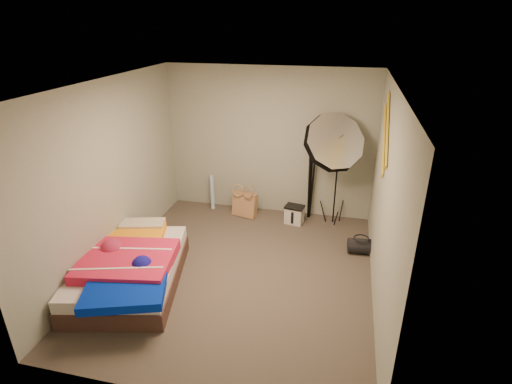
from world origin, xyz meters
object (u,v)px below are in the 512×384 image
(camera_case, at_px, (294,215))
(duffel_bag, at_px, (361,246))
(wrapping_roll, at_px, (212,192))
(tote_bag, at_px, (245,204))
(camera_tripod, at_px, (311,178))
(bed, at_px, (129,267))
(photo_umbrella, at_px, (333,143))

(camera_case, distance_m, duffel_bag, 1.29)
(camera_case, bearing_deg, wrapping_roll, -178.52)
(tote_bag, distance_m, camera_tripod, 1.22)
(tote_bag, height_order, bed, bed)
(duffel_bag, bearing_deg, camera_tripod, 125.40)
(camera_case, bearing_deg, bed, -119.44)
(wrapping_roll, relative_size, bed, 0.30)
(wrapping_roll, distance_m, bed, 2.42)
(camera_case, height_order, camera_tripod, camera_tripod)
(duffel_bag, bearing_deg, photo_umbrella, 121.43)
(duffel_bag, bearing_deg, camera_case, 141.01)
(camera_case, distance_m, bed, 2.83)
(wrapping_roll, bearing_deg, bed, -97.11)
(bed, distance_m, camera_tripod, 3.21)
(tote_bag, relative_size, camera_case, 1.49)
(camera_case, height_order, bed, bed)
(camera_case, bearing_deg, tote_bag, -174.25)
(photo_umbrella, distance_m, camera_tripod, 0.81)
(duffel_bag, bearing_deg, tote_bag, 152.44)
(tote_bag, bearing_deg, bed, -98.37)
(duffel_bag, distance_m, camera_tripod, 1.45)
(duffel_bag, height_order, bed, bed)
(camera_case, bearing_deg, duffel_bag, -22.54)
(wrapping_roll, bearing_deg, duffel_bag, -20.22)
(camera_case, distance_m, photo_umbrella, 1.39)
(photo_umbrella, bearing_deg, wrapping_roll, 173.32)
(duffel_bag, xyz_separation_m, bed, (-2.90, -1.45, 0.15))
(duffel_bag, distance_m, photo_umbrella, 1.59)
(duffel_bag, xyz_separation_m, camera_tripod, (-0.86, 0.99, 0.62))
(wrapping_roll, relative_size, camera_case, 2.15)
(photo_umbrella, bearing_deg, duffel_bag, -52.91)
(duffel_bag, bearing_deg, bed, -159.12)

